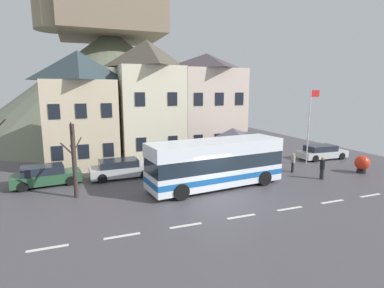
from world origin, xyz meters
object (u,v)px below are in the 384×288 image
object	(u,v)px
hilltop_castle	(112,78)
parked_car_03	(254,158)
townhouse_00	(81,110)
parked_car_00	(121,169)
public_bench	(231,158)
townhouse_02	(206,106)
transit_bus	(216,164)
pedestrian_01	(322,167)
pedestrian_00	(293,162)
harbour_buoy	(362,163)
bus_shelter	(233,135)
parked_car_01	(45,176)
townhouse_01	(148,101)
flagpole	(310,121)
pedestrian_02	(261,162)
bare_tree_01	(74,160)
parked_car_02	(322,152)

from	to	relation	value
hilltop_castle	parked_car_03	distance (m)	27.72
townhouse_00	parked_car_00	world-z (taller)	townhouse_00
parked_car_03	public_bench	xyz separation A→B (m)	(-1.57, 1.27, -0.18)
townhouse_00	townhouse_02	size ratio (longest dim) A/B	0.98
public_bench	transit_bus	bearing A→B (deg)	-126.11
townhouse_00	pedestrian_01	bearing A→B (deg)	-32.84
hilltop_castle	pedestrian_00	bearing A→B (deg)	-69.52
harbour_buoy	townhouse_02	bearing A→B (deg)	130.03
transit_bus	bus_shelter	bearing A→B (deg)	42.26
hilltop_castle	public_bench	distance (m)	26.14
townhouse_02	harbour_buoy	world-z (taller)	townhouse_02
bus_shelter	harbour_buoy	bearing A→B (deg)	-25.88
parked_car_01	harbour_buoy	world-z (taller)	harbour_buoy
transit_bus	public_bench	distance (m)	6.92
hilltop_castle	public_bench	size ratio (longest dim) A/B	25.81
townhouse_01	townhouse_02	bearing A→B (deg)	-3.14
townhouse_01	flagpole	bearing A→B (deg)	-28.57
townhouse_01	public_bench	size ratio (longest dim) A/B	7.02
pedestrian_02	pedestrian_00	bearing A→B (deg)	-16.26
bus_shelter	pedestrian_00	distance (m)	5.15
public_bench	bare_tree_01	world-z (taller)	bare_tree_01
parked_car_02	parked_car_03	bearing A→B (deg)	-179.96
townhouse_01	parked_car_01	distance (m)	11.06
hilltop_castle	townhouse_01	bearing A→B (deg)	-86.99
public_bench	bare_tree_01	xyz separation A→B (m)	(-12.72, -4.41, 1.84)
public_bench	flagpole	world-z (taller)	flagpole
townhouse_00	parked_car_02	xyz separation A→B (m)	(20.88, -5.19, -4.11)
parked_car_03	bare_tree_01	size ratio (longest dim) A/B	0.89
pedestrian_00	transit_bus	bearing A→B (deg)	-170.25
townhouse_02	public_bench	xyz separation A→B (m)	(0.64, -4.01, -4.41)
transit_bus	parked_car_02	xyz separation A→B (m)	(12.81, 4.09, -0.94)
hilltop_castle	harbour_buoy	xyz separation A→B (m)	(15.39, -30.26, -7.38)
bus_shelter	parked_car_03	xyz separation A→B (m)	(2.50, 0.72, -2.23)
transit_bus	pedestrian_01	size ratio (longest dim) A/B	5.81
hilltop_castle	bus_shelter	size ratio (longest dim) A/B	10.96
townhouse_01	pedestrian_00	distance (m)	13.58
public_bench	parked_car_00	bearing A→B (deg)	-173.79
bare_tree_01	parked_car_01	bearing A→B (deg)	120.73
parked_car_01	bare_tree_01	xyz separation A→B (m)	(1.93, -3.24, 1.64)
parked_car_01	pedestrian_00	distance (m)	18.13
bare_tree_01	harbour_buoy	bearing A→B (deg)	-5.37
hilltop_castle	harbour_buoy	size ratio (longest dim) A/B	28.91
bus_shelter	bare_tree_01	distance (m)	12.05
pedestrian_02	parked_car_03	bearing A→B (deg)	69.64
parked_car_02	transit_bus	bearing A→B (deg)	-161.03
pedestrian_00	bare_tree_01	distance (m)	16.01
transit_bus	parked_car_03	bearing A→B (deg)	30.76
townhouse_02	transit_bus	bearing A→B (deg)	-109.57
parked_car_01	parked_car_03	world-z (taller)	parked_car_01
hilltop_castle	townhouse_02	bearing A→B (deg)	-71.45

